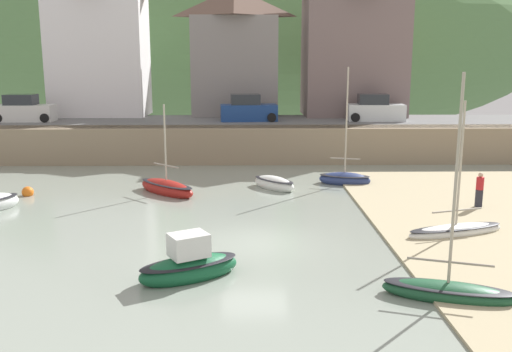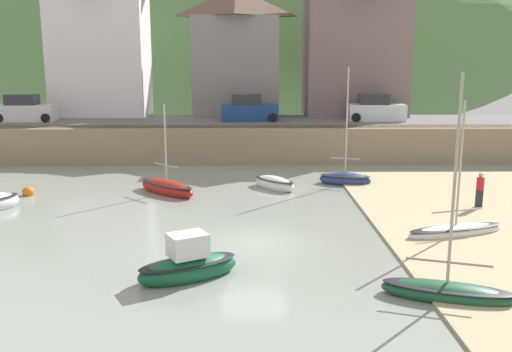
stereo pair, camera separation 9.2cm
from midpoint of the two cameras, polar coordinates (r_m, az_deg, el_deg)
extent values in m
cube|color=gray|center=(21.34, -0.28, -6.85)|extent=(48.00, 40.00, 0.06)
cube|color=gray|center=(37.64, -0.60, 3.23)|extent=(48.00, 2.40, 2.40)
cube|color=#606060|center=(41.16, -0.63, 5.58)|extent=(48.00, 9.00, 0.10)
ellipsoid|color=#58854D|center=(75.45, -1.30, 13.40)|extent=(80.00, 44.00, 25.59)
cube|color=white|center=(46.91, -15.75, 11.74)|extent=(7.32, 4.63, 9.44)
cube|color=gray|center=(45.44, -2.24, 11.09)|extent=(6.70, 4.13, 7.71)
pyramid|color=brown|center=(45.65, -2.29, 17.30)|extent=(7.00, 4.43, 2.18)
cube|color=#766360|center=(46.21, 9.82, 11.99)|extent=(7.79, 5.78, 9.41)
cube|color=tan|center=(50.98, 13.54, 12.44)|extent=(2.80, 2.80, 10.55)
ellipsoid|color=#1C5031|center=(17.35, 18.81, -11.25)|extent=(3.86, 2.18, 0.66)
ellipsoid|color=black|center=(17.28, 18.85, -10.69)|extent=(3.78, 2.13, 0.12)
cylinder|color=#B2A893|center=(16.38, 19.57, -0.50)|extent=(0.09, 0.09, 5.95)
cylinder|color=gray|center=(17.01, 19.02, -8.30)|extent=(2.27, 0.82, 0.07)
ellipsoid|color=#155934|center=(18.06, -6.97, -9.50)|extent=(3.53, 2.72, 0.93)
ellipsoid|color=black|center=(17.97, -6.99, -8.74)|extent=(3.46, 2.66, 0.12)
cube|color=silver|center=(17.78, -7.04, -7.00)|extent=(1.45, 1.34, 0.73)
ellipsoid|color=#A21E18|center=(29.28, -9.20, -1.27)|extent=(3.65, 3.58, 0.93)
ellipsoid|color=black|center=(29.22, -9.22, -0.79)|extent=(3.57, 3.50, 0.12)
cylinder|color=#B2A893|center=(28.84, -9.35, 3.38)|extent=(0.09, 0.09, 3.88)
cylinder|color=gray|center=(29.03, -9.28, 1.08)|extent=(1.47, 1.42, 0.07)
ellipsoid|color=white|center=(30.01, 1.76, -0.83)|extent=(2.64, 2.81, 0.88)
ellipsoid|color=black|center=(29.96, 1.76, -0.38)|extent=(2.59, 2.75, 0.12)
ellipsoid|color=navy|center=(31.52, 8.95, -0.38)|extent=(3.08, 1.97, 0.84)
ellipsoid|color=black|center=(31.47, 8.96, 0.03)|extent=(3.01, 1.93, 0.12)
cylinder|color=#B2A893|center=(31.01, 9.14, 5.59)|extent=(0.09, 0.09, 5.76)
cylinder|color=gray|center=(31.30, 9.02, 1.77)|extent=(1.59, 0.52, 0.07)
ellipsoid|color=white|center=(23.36, 19.58, -5.37)|extent=(4.29, 2.06, 0.62)
ellipsoid|color=black|center=(23.32, 19.60, -4.97)|extent=(4.20, 2.02, 0.12)
cylinder|color=#B2A893|center=(22.75, 20.04, 1.18)|extent=(0.09, 0.09, 4.81)
cylinder|color=gray|center=(23.14, 19.72, -3.33)|extent=(2.16, 0.70, 0.07)
cube|color=silver|center=(44.15, -22.52, 5.95)|extent=(4.13, 1.77, 1.20)
cube|color=#282D33|center=(44.17, -22.92, 7.16)|extent=(2.13, 1.54, 0.80)
cylinder|color=black|center=(44.35, -20.13, 5.79)|extent=(0.64, 0.22, 0.64)
cylinder|color=black|center=(42.85, -20.82, 5.56)|extent=(0.64, 0.22, 0.64)
cylinder|color=black|center=(45.53, -24.07, 5.62)|extent=(0.64, 0.22, 0.64)
cube|color=navy|center=(41.10, -0.81, 6.48)|extent=(4.21, 2.00, 1.20)
cube|color=#282D33|center=(41.02, -1.16, 7.80)|extent=(2.20, 1.65, 0.80)
cylinder|color=black|center=(41.96, 1.46, 6.20)|extent=(0.64, 0.22, 0.64)
cylinder|color=black|center=(40.36, 1.55, 5.98)|extent=(0.64, 0.22, 0.64)
cylinder|color=black|center=(41.95, -3.08, 6.18)|extent=(0.64, 0.22, 0.64)
cylinder|color=black|center=(40.36, -3.16, 5.96)|extent=(0.64, 0.22, 0.64)
cube|color=silver|center=(42.17, 12.06, 6.35)|extent=(4.19, 1.94, 1.20)
cube|color=#282D33|center=(42.04, 11.78, 7.65)|extent=(2.18, 1.62, 0.80)
cylinder|color=black|center=(43.36, 13.95, 6.04)|extent=(0.64, 0.22, 0.64)
cylinder|color=black|center=(41.83, 14.50, 5.81)|extent=(0.64, 0.22, 0.64)
cylinder|color=black|center=(42.64, 9.63, 6.13)|extent=(0.64, 0.22, 0.64)
cylinder|color=black|center=(41.07, 10.04, 5.90)|extent=(0.64, 0.22, 0.64)
cube|color=#282833|center=(27.83, 21.69, -2.11)|extent=(0.28, 0.20, 0.82)
cylinder|color=red|center=(27.69, 21.80, -0.70)|extent=(0.34, 0.34, 0.58)
sphere|color=#D1A889|center=(27.61, 21.86, 0.11)|extent=(0.22, 0.22, 0.22)
sphere|color=orange|center=(30.78, -22.34, -1.53)|extent=(0.59, 0.59, 0.59)
camera|label=1|loc=(0.05, -90.12, -0.02)|focal=39.21mm
camera|label=2|loc=(0.05, 89.88, 0.02)|focal=39.21mm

